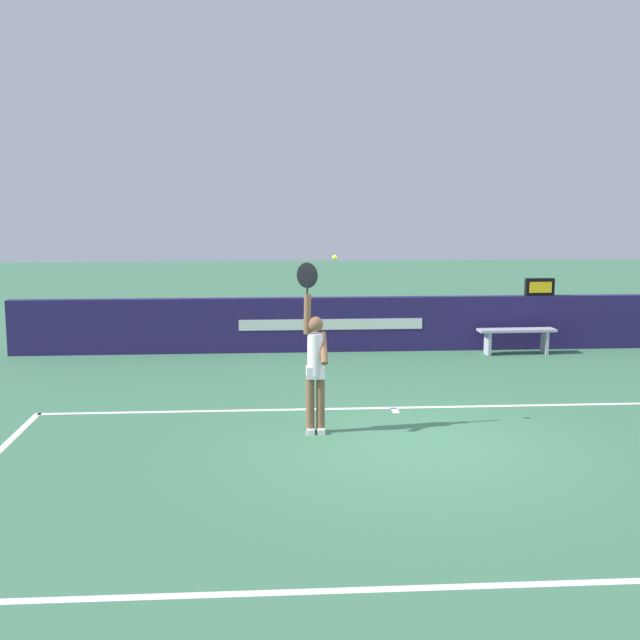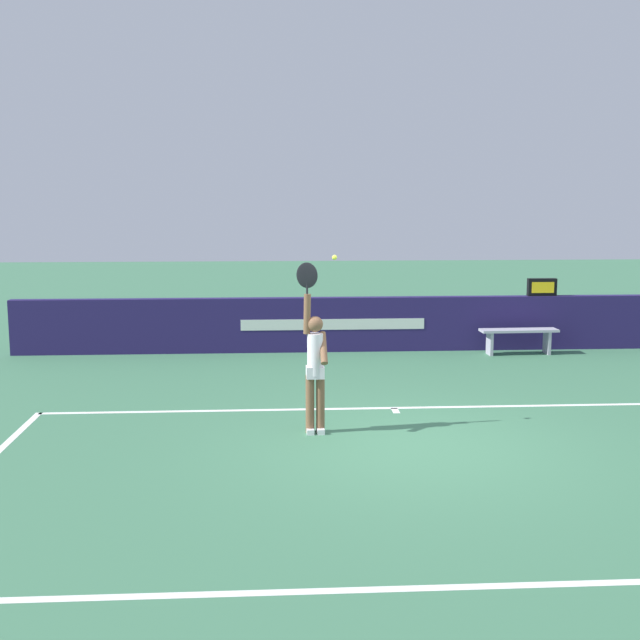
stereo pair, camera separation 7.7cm
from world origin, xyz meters
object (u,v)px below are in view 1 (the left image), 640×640
object	(u,v)px
speed_display	(540,287)
tennis_ball	(335,257)
courtside_bench_near	(517,335)
tennis_player	(315,364)

from	to	relation	value
speed_display	tennis_ball	size ratio (longest dim) A/B	8.97
courtside_bench_near	tennis_ball	bearing A→B (deg)	-128.68
tennis_ball	courtside_bench_near	bearing A→B (deg)	51.32
tennis_player	tennis_ball	size ratio (longest dim) A/B	34.80
tennis_ball	courtside_bench_near	xyz separation A→B (m)	(4.14, 5.17, -1.97)
speed_display	tennis_ball	xyz separation A→B (m)	(-4.77, -5.74, 1.07)
speed_display	courtside_bench_near	world-z (taller)	speed_display
speed_display	tennis_ball	bearing A→B (deg)	-129.75
speed_display	tennis_player	xyz separation A→B (m)	(-5.04, -5.81, -0.35)
tennis_player	tennis_ball	bearing A→B (deg)	15.03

